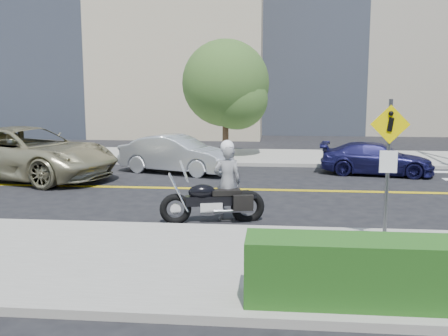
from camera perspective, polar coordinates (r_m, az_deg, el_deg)
name	(u,v)px	position (r m, az deg, el deg)	size (l,w,h in m)	color
ground_plane	(216,189)	(17.46, -0.83, -2.30)	(120.00, 120.00, 0.00)	black
sidewalk_near	(173,261)	(10.27, -5.60, -10.06)	(60.00, 5.00, 0.15)	#9E9B91
sidewalk_far	(234,157)	(24.82, 1.11, 1.25)	(60.00, 5.00, 0.15)	#9E9B91
building_mid	(356,0)	(43.94, 14.15, 17.35)	(18.00, 14.00, 20.00)	#A39984
pedestrian_sign	(388,159)	(11.04, 17.45, 0.99)	(0.78, 0.08, 3.00)	#4C4C51
motorcyclist	(227,180)	(13.38, 0.35, -1.32)	(0.77, 0.58, 2.05)	silver
motorcycle	(213,192)	(13.16, -1.21, -2.59)	(2.55, 0.78, 1.56)	black
suv	(26,153)	(20.53, -20.72, 1.53)	(3.18, 6.89, 1.91)	tan
parked_car_silver	(176,154)	(20.66, -5.22, 1.51)	(1.57, 4.50, 1.48)	silver
parked_car_blue	(376,159)	(21.03, 16.25, 0.98)	(1.73, 4.25, 1.23)	#19194B
tree_far_a	(226,83)	(24.71, 0.17, 9.21)	(4.06, 4.06, 5.55)	#382619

